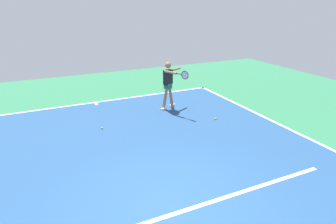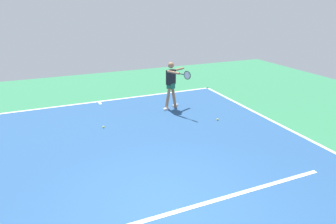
% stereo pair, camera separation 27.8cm
% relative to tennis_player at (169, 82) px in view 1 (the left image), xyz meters
% --- Properties ---
extents(ground_plane, '(23.57, 23.57, 0.00)m').
position_rel_tennis_player_xyz_m(ground_plane, '(2.36, 5.00, -1.00)').
color(ground_plane, '#2D754C').
extents(court_surface, '(10.03, 13.76, 0.00)m').
position_rel_tennis_player_xyz_m(court_surface, '(2.36, 5.00, -0.99)').
color(court_surface, navy).
rests_on(court_surface, ground_plane).
extents(court_line_baseline_near, '(10.03, 0.10, 0.01)m').
position_rel_tennis_player_xyz_m(court_line_baseline_near, '(2.36, -1.83, -0.99)').
color(court_line_baseline_near, white).
rests_on(court_line_baseline_near, ground_plane).
extents(court_line_service, '(7.53, 0.10, 0.01)m').
position_rel_tennis_player_xyz_m(court_line_service, '(2.36, 5.26, -0.99)').
color(court_line_service, white).
rests_on(court_line_service, ground_plane).
extents(court_line_centre_mark, '(0.10, 0.30, 0.01)m').
position_rel_tennis_player_xyz_m(court_line_centre_mark, '(2.36, -1.63, -0.99)').
color(court_line_centre_mark, white).
rests_on(court_line_centre_mark, ground_plane).
extents(tennis_player, '(1.01, 1.34, 1.74)m').
position_rel_tennis_player_xyz_m(tennis_player, '(0.00, 0.00, 0.00)').
color(tennis_player, '#9E7051').
rests_on(tennis_player, ground_plane).
extents(tennis_ball_near_service_line, '(0.07, 0.07, 0.07)m').
position_rel_tennis_player_xyz_m(tennis_ball_near_service_line, '(-0.95, 1.68, -0.96)').
color(tennis_ball_near_service_line, yellow).
rests_on(tennis_ball_near_service_line, ground_plane).
extents(tennis_ball_near_player, '(0.07, 0.07, 0.07)m').
position_rel_tennis_player_xyz_m(tennis_ball_near_player, '(2.70, 0.83, -0.96)').
color(tennis_ball_near_player, '#CCE033').
rests_on(tennis_ball_near_player, ground_plane).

